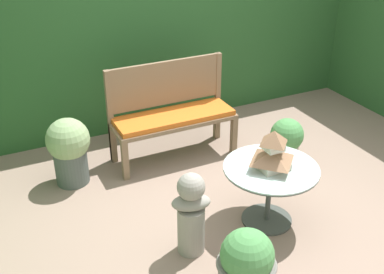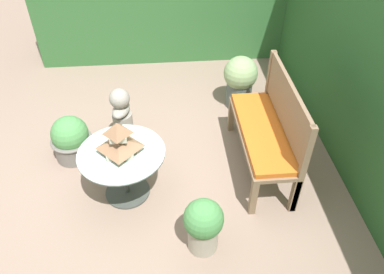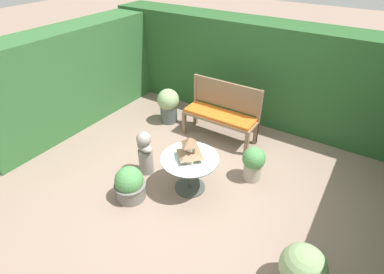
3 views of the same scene
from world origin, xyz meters
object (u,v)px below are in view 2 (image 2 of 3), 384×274
(potted_plant_path_edge, at_px, (240,80))
(potted_plant_table_near, at_px, (203,224))
(garden_bench, at_px, (262,134))
(potted_plant_hedge_corner, at_px, (71,139))
(patio_table, at_px, (123,161))
(garden_bust, at_px, (122,117))
(pagoda_birdhouse, at_px, (119,140))

(potted_plant_path_edge, bearing_deg, potted_plant_table_near, -18.39)
(garden_bench, xyz_separation_m, potted_plant_hedge_corner, (-0.31, -1.95, -0.19))
(patio_table, xyz_separation_m, potted_plant_table_near, (0.66, 0.67, -0.13))
(potted_plant_hedge_corner, bearing_deg, potted_plant_table_near, 45.52)
(garden_bust, relative_size, potted_plant_path_edge, 1.05)
(pagoda_birdhouse, height_order, potted_plant_hedge_corner, pagoda_birdhouse)
(patio_table, height_order, potted_plant_hedge_corner, patio_table)
(potted_plant_path_edge, bearing_deg, potted_plant_hedge_corner, -68.04)
(potted_plant_table_near, height_order, potted_plant_hedge_corner, potted_plant_table_near)
(garden_bench, relative_size, garden_bust, 1.81)
(pagoda_birdhouse, height_order, garden_bust, pagoda_birdhouse)
(pagoda_birdhouse, bearing_deg, patio_table, 0.00)
(garden_bench, distance_m, patio_table, 1.38)
(garden_bust, height_order, potted_plant_table_near, garden_bust)
(patio_table, bearing_deg, pagoda_birdhouse, 180.00)
(pagoda_birdhouse, relative_size, garden_bust, 0.47)
(potted_plant_table_near, xyz_separation_m, potted_plant_hedge_corner, (-1.24, -1.26, -0.06))
(garden_bench, distance_m, garden_bust, 1.49)
(garden_bust, bearing_deg, potted_plant_path_edge, 128.64)
(patio_table, xyz_separation_m, potted_plant_hedge_corner, (-0.58, -0.59, -0.20))
(potted_plant_hedge_corner, bearing_deg, garden_bust, 107.66)
(garden_bench, height_order, potted_plant_path_edge, potted_plant_path_edge)
(patio_table, bearing_deg, garden_bust, -176.00)
(pagoda_birdhouse, bearing_deg, potted_plant_path_edge, 135.41)
(patio_table, bearing_deg, potted_plant_hedge_corner, -134.46)
(garden_bench, height_order, patio_table, patio_table)
(patio_table, xyz_separation_m, garden_bust, (-0.75, -0.05, -0.07))
(patio_table, height_order, pagoda_birdhouse, pagoda_birdhouse)
(pagoda_birdhouse, relative_size, potted_plant_path_edge, 0.50)
(potted_plant_table_near, distance_m, potted_plant_path_edge, 2.13)
(garden_bust, distance_m, potted_plant_table_near, 1.59)
(garden_bench, bearing_deg, patio_table, -78.77)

